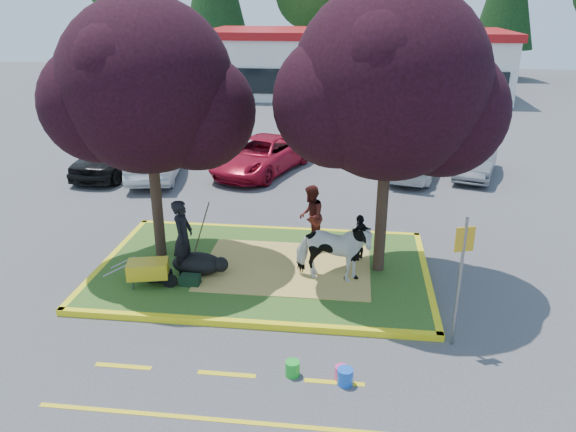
# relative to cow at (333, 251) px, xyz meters

# --- Properties ---
(ground) EXTENTS (90.00, 90.00, 0.00)m
(ground) POSITION_rel_cow_xyz_m (-1.78, 0.57, -0.93)
(ground) COLOR #424244
(ground) RESTS_ON ground
(median_island) EXTENTS (8.00, 5.00, 0.15)m
(median_island) POSITION_rel_cow_xyz_m (-1.78, 0.57, -0.85)
(median_island) COLOR #2D5119
(median_island) RESTS_ON ground
(curb_near) EXTENTS (8.30, 0.16, 0.15)m
(curb_near) POSITION_rel_cow_xyz_m (-1.78, -2.01, -0.85)
(curb_near) COLOR yellow
(curb_near) RESTS_ON ground
(curb_far) EXTENTS (8.30, 0.16, 0.15)m
(curb_far) POSITION_rel_cow_xyz_m (-1.78, 3.15, -0.85)
(curb_far) COLOR yellow
(curb_far) RESTS_ON ground
(curb_left) EXTENTS (0.16, 5.30, 0.15)m
(curb_left) POSITION_rel_cow_xyz_m (-5.86, 0.57, -0.85)
(curb_left) COLOR yellow
(curb_left) RESTS_ON ground
(curb_right) EXTENTS (0.16, 5.30, 0.15)m
(curb_right) POSITION_rel_cow_xyz_m (2.30, 0.57, -0.85)
(curb_right) COLOR yellow
(curb_right) RESTS_ON ground
(straw_bedding) EXTENTS (4.20, 3.00, 0.01)m
(straw_bedding) POSITION_rel_cow_xyz_m (-1.18, 0.57, -0.77)
(straw_bedding) COLOR #D1B856
(straw_bedding) RESTS_ON median_island
(tree_purple_left) EXTENTS (5.06, 4.20, 6.51)m
(tree_purple_left) POSITION_rel_cow_xyz_m (-4.56, 0.95, 3.43)
(tree_purple_left) COLOR black
(tree_purple_left) RESTS_ON median_island
(tree_purple_right) EXTENTS (5.30, 4.40, 6.82)m
(tree_purple_right) POSITION_rel_cow_xyz_m (1.14, 0.75, 3.63)
(tree_purple_right) COLOR black
(tree_purple_right) RESTS_ON median_island
(fire_lane_stripe_a) EXTENTS (1.10, 0.12, 0.01)m
(fire_lane_stripe_a) POSITION_rel_cow_xyz_m (-3.78, -3.63, -0.92)
(fire_lane_stripe_a) COLOR yellow
(fire_lane_stripe_a) RESTS_ON ground
(fire_lane_stripe_b) EXTENTS (1.10, 0.12, 0.01)m
(fire_lane_stripe_b) POSITION_rel_cow_xyz_m (-1.78, -3.63, -0.92)
(fire_lane_stripe_b) COLOR yellow
(fire_lane_stripe_b) RESTS_ON ground
(fire_lane_stripe_c) EXTENTS (1.10, 0.12, 0.01)m
(fire_lane_stripe_c) POSITION_rel_cow_xyz_m (0.22, -3.63, -0.92)
(fire_lane_stripe_c) COLOR yellow
(fire_lane_stripe_c) RESTS_ON ground
(fire_lane_long) EXTENTS (6.00, 0.10, 0.01)m
(fire_lane_long) POSITION_rel_cow_xyz_m (-1.78, -4.83, -0.92)
(fire_lane_long) COLOR yellow
(fire_lane_long) RESTS_ON ground
(retail_building) EXTENTS (20.40, 8.40, 4.40)m
(retail_building) POSITION_rel_cow_xyz_m (0.22, 28.55, 1.32)
(retail_building) COLOR silver
(retail_building) RESTS_ON ground
(cow) EXTENTS (1.92, 1.02, 1.56)m
(cow) POSITION_rel_cow_xyz_m (0.00, 0.00, 0.00)
(cow) COLOR silver
(cow) RESTS_ON median_island
(calf) EXTENTS (1.42, 1.12, 0.54)m
(calf) POSITION_rel_cow_xyz_m (-3.31, -0.02, -0.51)
(calf) COLOR black
(calf) RESTS_ON median_island
(handler) EXTENTS (0.48, 0.71, 1.91)m
(handler) POSITION_rel_cow_xyz_m (-3.62, -0.03, 0.18)
(handler) COLOR black
(handler) RESTS_ON median_island
(visitor_a) EXTENTS (0.68, 0.86, 1.72)m
(visitor_a) POSITION_rel_cow_xyz_m (-0.69, 1.99, 0.08)
(visitor_a) COLOR #481814
(visitor_a) RESTS_ON median_island
(visitor_b) EXTENTS (0.62, 0.78, 1.24)m
(visitor_b) POSITION_rel_cow_xyz_m (0.64, 1.27, -0.16)
(visitor_b) COLOR black
(visitor_b) RESTS_ON median_island
(wheelbarrow) EXTENTS (1.68, 0.76, 0.63)m
(wheelbarrow) POSITION_rel_cow_xyz_m (-4.27, -0.77, -0.34)
(wheelbarrow) COLOR black
(wheelbarrow) RESTS_ON median_island
(gear_bag_dark) EXTENTS (0.53, 0.30, 0.27)m
(gear_bag_dark) POSITION_rel_cow_xyz_m (-4.10, -0.49, -0.64)
(gear_bag_dark) COLOR black
(gear_bag_dark) RESTS_ON median_island
(gear_bag_green) EXTENTS (0.48, 0.31, 0.25)m
(gear_bag_green) POSITION_rel_cow_xyz_m (-3.33, -0.60, -0.65)
(gear_bag_green) COLOR black
(gear_bag_green) RESTS_ON median_island
(sign_post) EXTENTS (0.37, 0.15, 2.75)m
(sign_post) POSITION_rel_cow_xyz_m (2.52, -2.13, 0.79)
(sign_post) COLOR slate
(sign_post) RESTS_ON ground
(bucket_green) EXTENTS (0.35, 0.35, 0.29)m
(bucket_green) POSITION_rel_cow_xyz_m (-0.56, -3.50, -0.78)
(bucket_green) COLOR green
(bucket_green) RESTS_ON ground
(bucket_pink) EXTENTS (0.29, 0.29, 0.27)m
(bucket_pink) POSITION_rel_cow_xyz_m (0.34, -3.52, -0.79)
(bucket_pink) COLOR #F6368B
(bucket_pink) RESTS_ON ground
(bucket_blue) EXTENTS (0.34, 0.34, 0.31)m
(bucket_blue) POSITION_rel_cow_xyz_m (0.41, -3.64, -0.77)
(bucket_blue) COLOR blue
(bucket_blue) RESTS_ON ground
(car_black) EXTENTS (2.11, 4.66, 1.55)m
(car_black) POSITION_rel_cow_xyz_m (-8.98, 8.32, -0.15)
(car_black) COLOR black
(car_black) RESTS_ON ground
(car_silver) EXTENTS (2.36, 4.86, 1.53)m
(car_silver) POSITION_rel_cow_xyz_m (-7.12, 8.10, -0.16)
(car_silver) COLOR #AEB1B6
(car_silver) RESTS_ON ground
(car_red) EXTENTS (3.89, 5.52, 1.40)m
(car_red) POSITION_rel_cow_xyz_m (-3.24, 9.10, -0.23)
(car_red) COLOR #A20D25
(car_red) RESTS_ON ground
(car_white) EXTENTS (2.71, 4.45, 1.21)m
(car_white) POSITION_rel_cow_xyz_m (2.76, 9.28, -0.33)
(car_white) COLOR silver
(car_white) RESTS_ON ground
(car_grey) EXTENTS (2.32, 4.01, 1.25)m
(car_grey) POSITION_rel_cow_xyz_m (5.11, 9.67, -0.30)
(car_grey) COLOR slate
(car_grey) RESTS_ON ground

